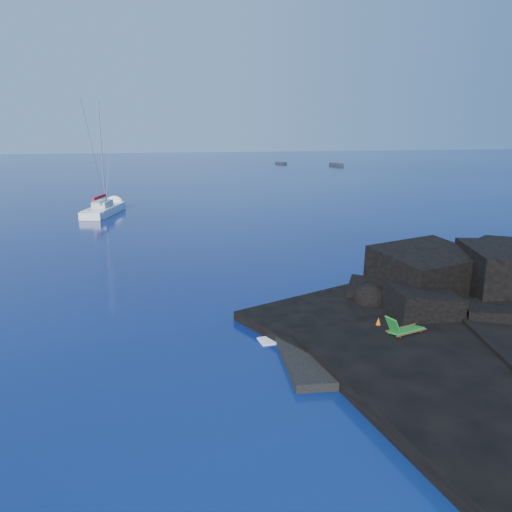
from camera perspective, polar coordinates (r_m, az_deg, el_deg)
The scene contains 11 objects.
ground at distance 20.64m, azimuth 2.95°, elevation -12.74°, with size 400.00×400.00×0.00m, color #030439.
headland at distance 29.08m, azimuth 26.71°, elevation -6.12°, with size 24.00×24.00×3.60m, color black, non-canonical shape.
beach at distance 22.61m, azimuth 13.80°, elevation -10.65°, with size 8.50×6.00×0.70m, color black.
surf_foam at distance 26.54m, azimuth 10.38°, elevation -6.65°, with size 10.00×8.00×0.06m, color white, non-canonical shape.
sailboat at distance 60.04m, azimuth -16.90°, elevation 4.65°, with size 2.50×11.95×12.52m, color white, non-canonical shape.
deck_chair at distance 23.22m, azimuth 16.83°, elevation -7.56°, with size 1.82×0.80×1.25m, color #186D25, non-canonical shape.
towel at distance 23.87m, azimuth 13.86°, elevation -8.31°, with size 1.75×0.83×0.05m, color white.
sunbather at distance 23.82m, azimuth 13.88°, elevation -8.02°, with size 1.59×0.39×0.21m, color tan, non-canonical shape.
marker_cone at distance 23.87m, azimuth 13.80°, elevation -7.56°, with size 0.41×0.41×0.62m, color #D44E0B.
distant_boat_a at distance 143.12m, azimuth 2.86°, elevation 10.47°, with size 1.24×3.98×0.53m, color #242328.
distant_boat_b at distance 137.39m, azimuth 9.16°, elevation 10.15°, with size 1.59×5.12×0.68m, color #252429.
Camera 1 is at (-5.23, -17.64, 9.35)m, focal length 35.00 mm.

